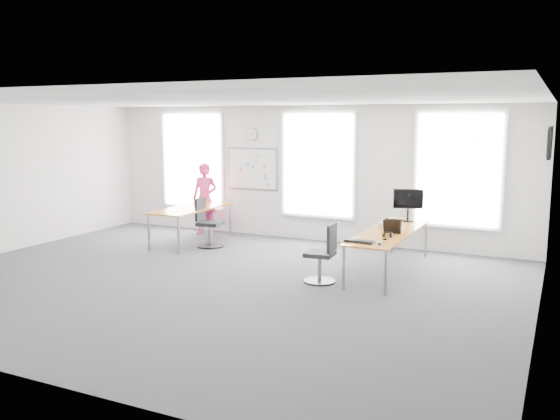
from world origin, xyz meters
The scene contains 23 objects.
floor centered at (0.00, 0.00, 0.00)m, with size 10.00×10.00×0.00m, color #2D2D33.
ceiling centered at (0.00, 0.00, 3.00)m, with size 10.00×10.00×0.00m, color white.
wall_back centered at (0.00, 4.00, 1.50)m, with size 10.00×10.00×0.00m, color silver.
wall_front centered at (0.00, -4.00, 1.50)m, with size 10.00×10.00×0.00m, color silver.
wall_right centered at (5.00, 0.00, 1.50)m, with size 10.00×10.00×0.00m, color silver.
window_left centered at (-3.00, 3.97, 1.70)m, with size 1.60×0.06×2.20m, color silver.
window_mid centered at (0.30, 3.97, 1.70)m, with size 1.60×0.06×2.20m, color silver.
window_right centered at (3.30, 3.97, 1.70)m, with size 1.60×0.06×2.20m, color silver.
desk_right centered at (2.48, 1.99, 0.69)m, with size 0.80×3.02×0.73m.
desk_left centered at (-2.08, 2.52, 0.72)m, with size 0.87×2.17×0.79m.
chair_right centered at (1.70, 0.79, 0.44)m, with size 0.53×0.53×1.00m.
chair_left centered at (-1.57, 2.34, 0.46)m, with size 0.56×0.56×1.05m.
person centered at (-2.38, 3.52, 0.84)m, with size 0.61×0.40×1.68m, color #C12A63.
whiteboard centered at (-1.35, 3.97, 1.55)m, with size 1.20×0.03×0.90m, color white.
wall_clock centered at (-1.35, 3.97, 2.35)m, with size 0.30×0.30×0.04m, color gray.
tv centered at (4.95, 3.00, 2.30)m, with size 0.06×0.90×0.55m, color black.
keyboard centered at (2.31, 0.81, 0.75)m, with size 0.49×0.18×0.02m, color black.
mouse centered at (2.66, 0.76, 0.76)m, with size 0.07×0.11×0.04m, color black.
lens_cap centered at (2.62, 1.20, 0.74)m, with size 0.07×0.07×0.01m, color black.
headphones centered at (2.59, 1.41, 0.78)m, with size 0.17×0.09×0.10m.
laptop_sleeve centered at (2.58, 1.78, 0.86)m, with size 0.30×0.17×0.25m.
paper_stack centered at (2.42, 2.20, 0.79)m, with size 0.32×0.24×0.11m, color beige.
monitor centered at (2.53, 3.11, 1.11)m, with size 0.56×0.23×0.63m.
Camera 1 is at (5.21, -8.14, 2.69)m, focal length 38.00 mm.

